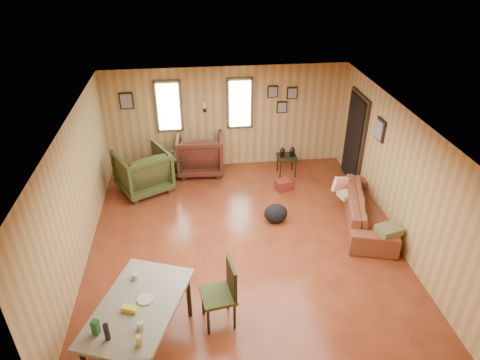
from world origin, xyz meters
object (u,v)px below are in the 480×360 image
Objects in this scene: sofa at (370,205)px; dining_table at (138,310)px; recliner_green at (143,169)px; end_table at (168,164)px; side_table at (287,155)px; recliner_brown at (200,151)px.

dining_table is (-4.11, -2.44, 0.33)m from sofa.
recliner_green is 0.66m from end_table.
end_table is (0.53, 0.38, -0.11)m from recliner_green.
recliner_green reaches higher than side_table.
sofa is 2.03× the size of recliner_brown.
recliner_brown reaches higher than sofa.
recliner_brown is 1.44m from recliner_green.
sofa is at bearing 51.15° from dining_table.
sofa is 2.42m from side_table.
sofa reaches higher than side_table.
dining_table reaches higher than recliner_green.
sofa is 4.43m from end_table.
sofa is 3.04× the size of side_table.
end_table is 2.71m from side_table.
sofa is 4.79m from dining_table.
recliner_brown is 0.57× the size of dining_table.
recliner_green is 1.47× the size of side_table.
recliner_green is 0.56× the size of dining_table.
recliner_green is (-1.26, -0.71, -0.01)m from recliner_brown.
sofa is 2.95× the size of end_table.
recliner_green is at bearing -174.08° from side_table.
dining_table is (0.28, -4.22, 0.23)m from recliner_green.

